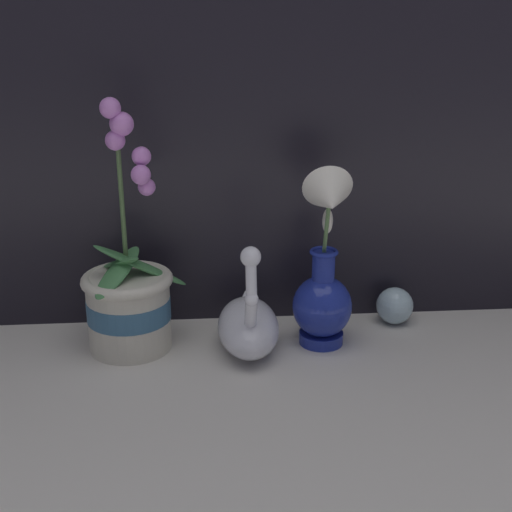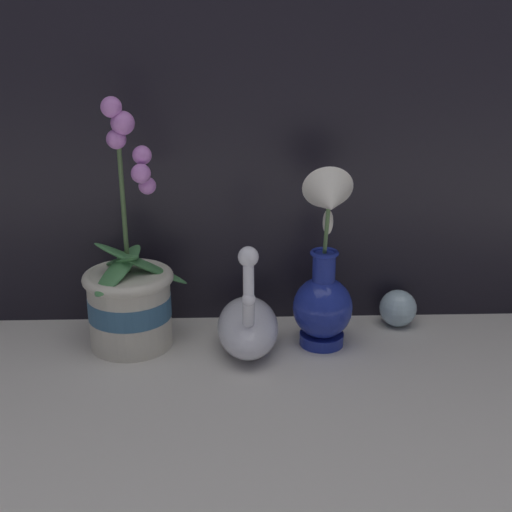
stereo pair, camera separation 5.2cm
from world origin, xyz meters
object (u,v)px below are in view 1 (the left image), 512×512
Objects in this scene: swan_figurine at (248,323)px; blue_vase at (324,283)px; orchid_potted_plant at (129,298)px; glass_sphere at (395,306)px.

swan_figurine is 0.65× the size of blue_vase.
blue_vase is (0.13, 0.01, 0.07)m from swan_figurine.
orchid_potted_plant is 0.34m from blue_vase.
blue_vase reaches higher than glass_sphere.
glass_sphere is at bearing 27.90° from blue_vase.
swan_figurine is at bearing -6.93° from orchid_potted_plant.
glass_sphere is at bearing 7.34° from orchid_potted_plant.
orchid_potted_plant is at bearing 173.07° from swan_figurine.
orchid_potted_plant reaches higher than glass_sphere.
blue_vase is at bearing -2.96° from orchid_potted_plant.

